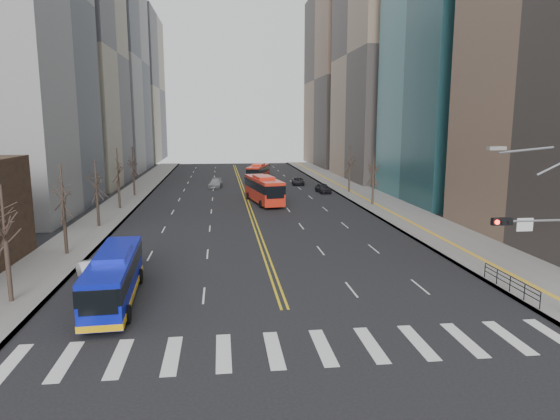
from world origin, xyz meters
name	(u,v)px	position (x,y,z in m)	size (l,w,h in m)	color
ground	(299,349)	(0.00, 0.00, 0.00)	(220.00, 220.00, 0.00)	black
sidewalk_right	(372,199)	(17.50, 45.00, 0.07)	(7.00, 130.00, 0.15)	gray
sidewalk_left	(122,203)	(-16.50, 45.00, 0.07)	(5.00, 130.00, 0.15)	gray
crosswalk	(299,348)	(0.00, 0.00, 0.01)	(26.70, 4.00, 0.01)	silver
centerline	(244,192)	(0.00, 55.00, 0.01)	(0.55, 100.00, 0.01)	gold
office_towers	(239,45)	(0.12, 68.51, 23.92)	(83.00, 134.00, 58.00)	gray
signal_mast	(550,232)	(13.77, 2.00, 4.86)	(5.37, 0.37, 9.39)	gray
pedestrian_railing	(510,281)	(14.30, 6.00, 0.82)	(0.06, 6.06, 1.02)	black
street_trees	(187,174)	(-7.18, 34.55, 4.87)	(35.20, 47.20, 7.60)	#2E221C
blue_bus	(114,276)	(-9.90, 7.46, 1.64)	(2.94, 10.72, 3.12)	#0C17B4
red_bus_near	(264,188)	(2.14, 43.53, 2.03)	(4.52, 11.82, 3.65)	red
red_bus_far	(258,171)	(3.43, 69.03, 1.78)	(5.07, 10.18, 3.18)	red
car_white	(90,271)	(-12.50, 12.16, 0.61)	(1.29, 3.71, 1.22)	silver
car_dark_mid	(323,188)	(12.05, 52.40, 0.72)	(1.69, 4.21, 1.43)	black
car_silver	(216,183)	(-4.34, 60.76, 0.69)	(1.95, 4.78, 1.39)	gray
car_dark_far	(298,181)	(9.78, 62.82, 0.61)	(2.02, 4.38, 1.22)	black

